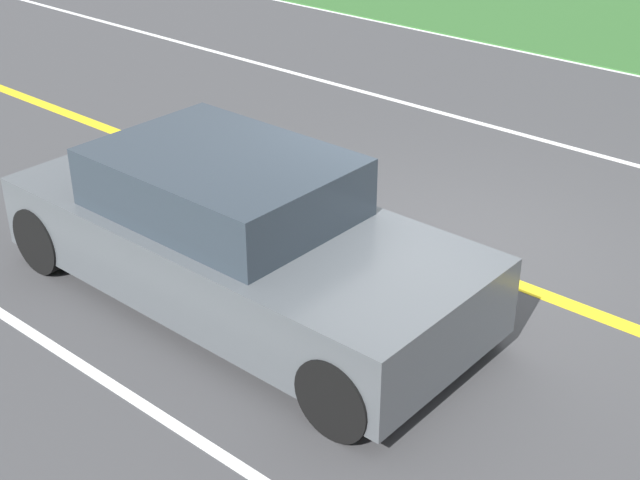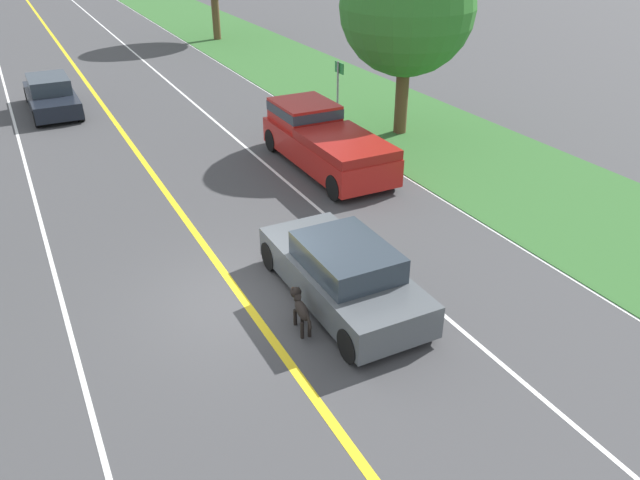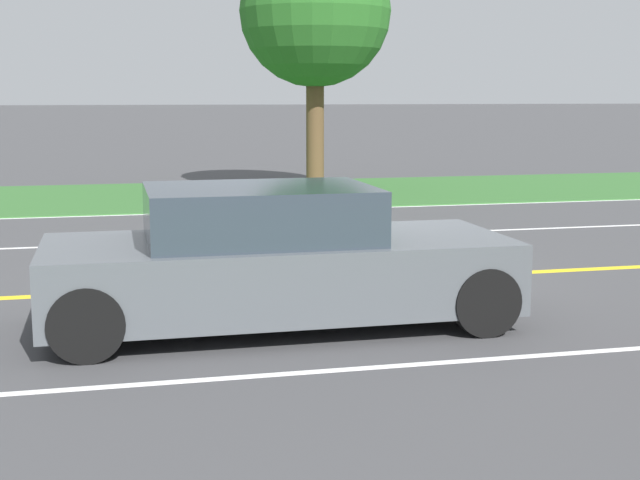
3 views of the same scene
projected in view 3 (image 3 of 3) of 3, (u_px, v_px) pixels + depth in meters
The scene contains 9 objects.
ground_plane at pixel (323, 283), 11.05m from camera, with size 400.00×400.00×0.00m, color #424244.
centre_divider_line at pixel (323, 282), 11.05m from camera, with size 0.18×160.00×0.01m, color yellow.
lane_edge_line_left at pixel (241, 211), 17.78m from camera, with size 0.14×160.00×0.01m, color white.
lane_dash_same_dir at pixel (417, 364), 7.69m from camera, with size 0.10×160.00×0.01m, color white.
lane_dash_oncoming at pixel (272, 238), 14.41m from camera, with size 0.10×160.00×0.01m, color white.
grass_verge_left at pixel (223, 195), 20.66m from camera, with size 6.00×160.00×0.03m, color #33662D.
ego_car at pixel (274, 261), 8.90m from camera, with size 1.91×4.60×1.41m.
dog at pixel (211, 258), 10.00m from camera, with size 0.34×1.17×0.79m.
roadside_tree_left_near at pixel (315, 12), 20.60m from camera, with size 3.53×3.53×6.00m.
Camera 3 is at (10.53, -2.52, 2.30)m, focal length 50.00 mm.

